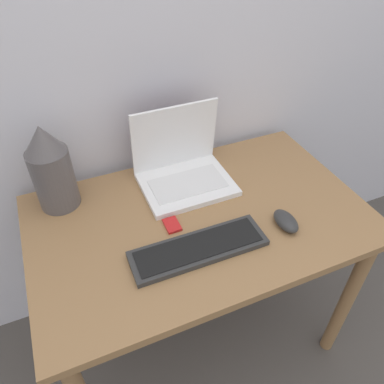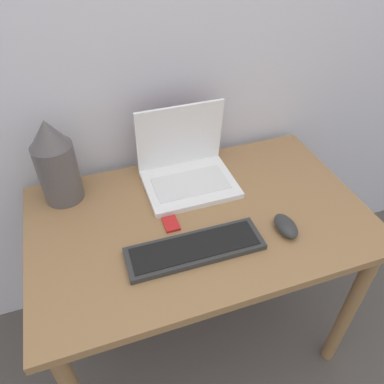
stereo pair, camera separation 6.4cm
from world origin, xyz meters
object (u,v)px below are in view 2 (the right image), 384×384
at_px(laptop, 186,167).
at_px(keyboard, 195,248).
at_px(vase, 56,162).
at_px(mp3_player, 171,224).
at_px(mouse, 286,226).

bearing_deg(laptop, keyboard, -103.93).
xyz_separation_m(keyboard, vase, (-0.34, 0.37, 0.14)).
xyz_separation_m(laptop, mp3_player, (-0.12, -0.20, -0.05)).
relative_size(keyboard, mouse, 3.89).
height_order(keyboard, vase, vase).
height_order(laptop, mp3_player, laptop).
height_order(mouse, mp3_player, mouse).
height_order(keyboard, mp3_player, keyboard).
distance_m(mouse, mp3_player, 0.36).
bearing_deg(mouse, keyboard, 177.39).
distance_m(mouse, vase, 0.75).
height_order(vase, mp3_player, vase).
bearing_deg(mp3_player, vase, 140.87).
relative_size(laptop, keyboard, 0.76).
xyz_separation_m(mouse, vase, (-0.64, 0.39, 0.13)).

